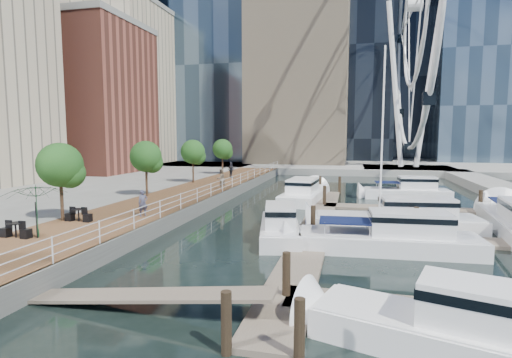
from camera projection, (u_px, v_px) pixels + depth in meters
name	position (u px, v px, depth m)	size (l,w,h in m)	color
ground	(225.00, 275.00, 17.24)	(520.00, 520.00, 0.00)	black
boardwalk	(179.00, 201.00, 33.78)	(6.00, 60.00, 1.00)	brown
seawall	(212.00, 202.00, 33.08)	(0.25, 60.00, 1.00)	#595954
land_far	(334.00, 155.00, 115.74)	(200.00, 114.00, 1.00)	gray
pier	(408.00, 170.00, 64.15)	(14.00, 12.00, 1.00)	gray
railing	(211.00, 190.00, 32.99)	(0.10, 60.00, 1.05)	white
floating_docks	(396.00, 224.00, 24.96)	(16.00, 34.00, 2.60)	#6D6051
midrise_condos	(34.00, 76.00, 49.57)	(19.00, 67.00, 28.00)	#BCAD8E
ferris_wheel	(415.00, 6.00, 61.42)	(5.80, 45.60, 47.80)	white
street_trees	(146.00, 157.00, 32.97)	(2.60, 42.60, 4.60)	#3F2B1C
yacht_foreground	(386.00, 251.00, 20.78)	(2.74, 10.23, 2.15)	white
pedestrian_near	(143.00, 203.00, 24.85)	(0.61, 0.40, 1.66)	#45455C
pedestrian_mid	(221.00, 179.00, 37.61)	(0.93, 0.73, 1.92)	#7C6A56
pedestrian_far	(231.00, 170.00, 47.56)	(1.14, 0.48, 1.95)	#2F313A
moored_yachts	(397.00, 226.00, 26.51)	(19.12, 33.41, 11.50)	silver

